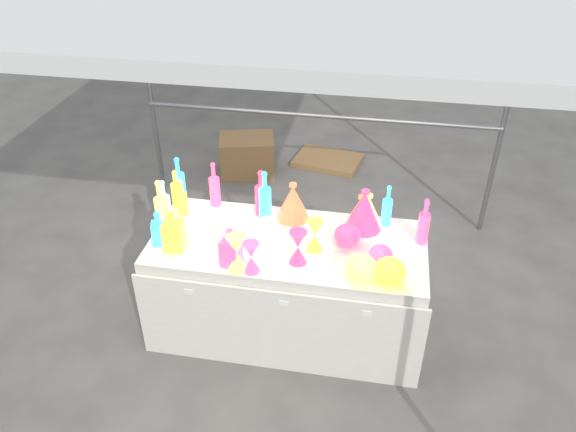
% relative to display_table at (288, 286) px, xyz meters
% --- Properties ---
extents(ground, '(80.00, 80.00, 0.00)m').
position_rel_display_table_xyz_m(ground, '(-0.00, 0.01, -0.37)').
color(ground, slate).
rests_on(ground, ground).
extents(display_table, '(1.84, 0.83, 0.75)m').
position_rel_display_table_xyz_m(display_table, '(0.00, 0.00, 0.00)').
color(display_table, silver).
rests_on(display_table, ground).
extents(cardboard_box_closed, '(0.63, 0.52, 0.40)m').
position_rel_display_table_xyz_m(cardboard_box_closed, '(-0.81, 2.16, -0.17)').
color(cardboard_box_closed, '#976E44').
rests_on(cardboard_box_closed, ground).
extents(cardboard_box_flat, '(0.77, 0.62, 0.06)m').
position_rel_display_table_xyz_m(cardboard_box_flat, '(-0.00, 2.52, -0.34)').
color(cardboard_box_flat, '#976E44').
rests_on(cardboard_box_flat, ground).
extents(bottle_0, '(0.10, 0.10, 0.29)m').
position_rel_display_table_xyz_m(bottle_0, '(-0.85, 0.29, 0.52)').
color(bottle_0, red).
rests_on(bottle_0, display_table).
extents(bottle_1, '(0.10, 0.10, 0.36)m').
position_rel_display_table_xyz_m(bottle_1, '(-0.85, 0.36, 0.55)').
color(bottle_1, green).
rests_on(bottle_1, display_table).
extents(bottle_2, '(0.09, 0.09, 0.34)m').
position_rel_display_table_xyz_m(bottle_2, '(-0.59, 0.36, 0.55)').
color(bottle_2, '#FF501A').
rests_on(bottle_2, display_table).
extents(bottle_3, '(0.11, 0.11, 0.35)m').
position_rel_display_table_xyz_m(bottle_3, '(-0.24, 0.30, 0.55)').
color(bottle_3, '#1C38A7').
rests_on(bottle_3, display_table).
extents(bottle_4, '(0.09, 0.09, 0.38)m').
position_rel_display_table_xyz_m(bottle_4, '(-0.85, 0.01, 0.56)').
color(bottle_4, '#179072').
rests_on(bottle_4, display_table).
extents(bottle_5, '(0.09, 0.09, 0.34)m').
position_rel_display_table_xyz_m(bottle_5, '(-0.85, 0.07, 0.54)').
color(bottle_5, '#C02673').
rests_on(bottle_5, display_table).
extents(bottle_6, '(0.09, 0.09, 0.27)m').
position_rel_display_table_xyz_m(bottle_6, '(-0.78, 0.20, 0.51)').
color(bottle_6, red).
rests_on(bottle_6, display_table).
extents(bottle_7, '(0.11, 0.11, 0.36)m').
position_rel_display_table_xyz_m(bottle_7, '(-0.20, 0.26, 0.56)').
color(bottle_7, green).
rests_on(bottle_7, display_table).
extents(decanter_0, '(0.13, 0.13, 0.29)m').
position_rel_display_table_xyz_m(decanter_0, '(-0.70, -0.19, 0.52)').
color(decanter_0, red).
rests_on(decanter_0, display_table).
extents(decanter_1, '(0.13, 0.13, 0.27)m').
position_rel_display_table_xyz_m(decanter_1, '(-0.30, -0.28, 0.51)').
color(decanter_1, '#FF501A').
rests_on(decanter_1, display_table).
extents(decanter_2, '(0.12, 0.12, 0.24)m').
position_rel_display_table_xyz_m(decanter_2, '(-0.81, -0.15, 0.50)').
color(decanter_2, green).
rests_on(decanter_2, display_table).
extents(hourglass_0, '(0.11, 0.11, 0.21)m').
position_rel_display_table_xyz_m(hourglass_0, '(-0.16, -0.33, 0.48)').
color(hourglass_0, '#FF501A').
rests_on(hourglass_0, display_table).
extents(hourglass_1, '(0.12, 0.12, 0.23)m').
position_rel_display_table_xyz_m(hourglass_1, '(0.10, -0.19, 0.49)').
color(hourglass_1, '#1C38A7').
rests_on(hourglass_1, display_table).
extents(hourglass_2, '(0.14, 0.14, 0.25)m').
position_rel_display_table_xyz_m(hourglass_2, '(-0.25, -0.33, 0.50)').
color(hourglass_2, '#179072').
rests_on(hourglass_2, display_table).
extents(hourglass_3, '(0.13, 0.13, 0.20)m').
position_rel_display_table_xyz_m(hourglass_3, '(-0.12, -0.06, 0.48)').
color(hourglass_3, '#C02673').
rests_on(hourglass_3, display_table).
extents(hourglass_4, '(0.11, 0.11, 0.21)m').
position_rel_display_table_xyz_m(hourglass_4, '(0.18, -0.04, 0.48)').
color(hourglass_4, red).
rests_on(hourglass_4, display_table).
extents(globe_0, '(0.25, 0.25, 0.15)m').
position_rel_display_table_xyz_m(globe_0, '(0.66, -0.30, 0.45)').
color(globe_0, red).
rests_on(globe_0, display_table).
extents(globe_1, '(0.22, 0.22, 0.15)m').
position_rel_display_table_xyz_m(globe_1, '(0.49, -0.30, 0.45)').
color(globe_1, '#179072').
rests_on(globe_1, display_table).
extents(globe_2, '(0.20, 0.20, 0.12)m').
position_rel_display_table_xyz_m(globe_2, '(0.60, -0.13, 0.44)').
color(globe_2, '#FF501A').
rests_on(globe_2, display_table).
extents(globe_3, '(0.21, 0.21, 0.14)m').
position_rel_display_table_xyz_m(globe_3, '(0.38, 0.03, 0.44)').
color(globe_3, '#1C38A7').
rests_on(globe_3, display_table).
extents(lampshade_0, '(0.31, 0.31, 0.27)m').
position_rel_display_table_xyz_m(lampshade_0, '(-0.02, 0.29, 0.51)').
color(lampshade_0, gold).
rests_on(lampshade_0, display_table).
extents(lampshade_1, '(0.20, 0.20, 0.23)m').
position_rel_display_table_xyz_m(lampshade_1, '(0.44, 0.29, 0.49)').
color(lampshade_1, gold).
rests_on(lampshade_1, display_table).
extents(lampshade_2, '(0.26, 0.26, 0.29)m').
position_rel_display_table_xyz_m(lampshade_2, '(0.47, 0.25, 0.52)').
color(lampshade_2, '#1C38A7').
rests_on(lampshade_2, display_table).
extents(lampshade_3, '(0.25, 0.25, 0.24)m').
position_rel_display_table_xyz_m(lampshade_3, '(0.50, 0.29, 0.50)').
color(lampshade_3, '#179072').
rests_on(lampshade_3, display_table).
extents(bottle_8, '(0.08, 0.08, 0.30)m').
position_rel_display_table_xyz_m(bottle_8, '(0.62, 0.32, 0.53)').
color(bottle_8, green).
rests_on(bottle_8, display_table).
extents(bottle_9, '(0.08, 0.08, 0.31)m').
position_rel_display_table_xyz_m(bottle_9, '(0.86, 0.15, 0.53)').
color(bottle_9, '#FF501A').
rests_on(bottle_9, display_table).
extents(bottle_10, '(0.09, 0.09, 0.32)m').
position_rel_display_table_xyz_m(bottle_10, '(0.86, 0.18, 0.53)').
color(bottle_10, '#1C38A7').
rests_on(bottle_10, display_table).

